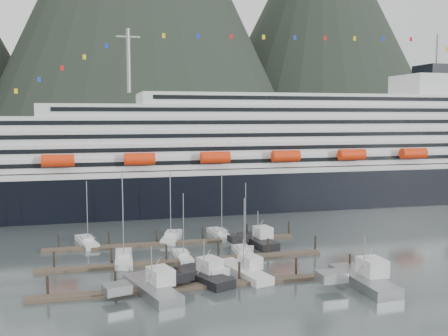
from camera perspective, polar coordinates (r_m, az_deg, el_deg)
The scene contains 18 objects.
ground at distance 87.43m, azimuth -0.60°, elevation -10.58°, with size 1600.00×1600.00×0.00m, color #3F4B4A.
mountains at distance 688.06m, azimuth -8.39°, elevation 17.38°, with size 870.00×440.00×420.00m.
cruise_ship at distance 145.82m, azimuth 5.74°, elevation 0.81°, with size 210.00×30.40×50.30m.
dock_near at distance 77.04m, azimuth -2.45°, elevation -12.63°, with size 48.18×2.28×3.20m.
dock_mid at distance 89.24m, azimuth -4.20°, elevation -10.05°, with size 48.18×2.28×3.20m.
dock_far at distance 101.64m, azimuth -5.50°, elevation -8.08°, with size 48.18×2.28×3.20m.
sailboat_b at distance 91.21m, azimuth -10.85°, elevation -9.69°, with size 3.48×11.02×16.18m.
sailboat_c at distance 91.46m, azimuth -4.52°, elevation -9.60°, with size 2.51×8.34×11.89m.
sailboat_d at distance 92.67m, azimuth 2.39°, elevation -9.38°, with size 5.55×9.63×13.47m.
sailboat_e at distance 104.34m, azimuth -14.70°, elevation -7.82°, with size 4.78×10.39×12.78m.
sailboat_f at distance 105.12m, azimuth -5.73°, elevation -7.54°, with size 5.78×10.42×14.36m.
sailboat_g at distance 107.32m, azimuth -0.43°, elevation -7.25°, with size 3.44×10.48×13.38m.
sailboat_h at distance 94.13m, azimuth 2.08°, elevation -9.14°, with size 3.03×8.73×10.64m.
trawler_a at distance 74.76m, azimuth -7.98°, elevation -12.77°, with size 10.50×13.71×7.27m.
trawler_b at distance 79.38m, azimuth -2.27°, elevation -11.61°, with size 9.62×11.39×7.07m.
trawler_c at distance 82.06m, azimuth 2.03°, elevation -11.08°, with size 9.42×12.69×6.23m.
trawler_d at distance 80.02m, azimuth 14.85°, elevation -11.59°, with size 10.25×13.86×8.23m.
trawler_e at distance 100.77m, azimuth 3.63°, elevation -7.84°, with size 8.74×11.45×7.16m.
Camera 1 is at (-19.90, -81.49, 24.66)m, focal length 42.00 mm.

